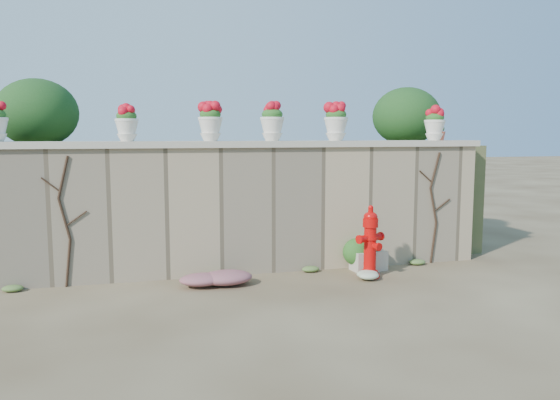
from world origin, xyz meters
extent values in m
plane|color=#4D3A26|center=(0.00, 0.00, 0.00)|extent=(80.00, 80.00, 0.00)
cube|color=#9C8768|center=(0.00, 1.80, 1.00)|extent=(8.00, 0.40, 2.00)
cube|color=beige|center=(0.00, 1.80, 2.05)|extent=(8.10, 0.52, 0.10)
cube|color=#384C23|center=(0.00, 5.00, 1.00)|extent=(9.00, 6.00, 2.00)
ellipsoid|color=#143814|center=(-3.20, 3.00, 2.55)|extent=(1.30, 1.30, 1.10)
ellipsoid|color=#143814|center=(3.40, 3.00, 2.55)|extent=(1.30, 1.30, 1.10)
cylinder|color=black|center=(-2.66, 1.58, 0.35)|extent=(0.12, 0.04, 0.70)
cylinder|color=black|center=(-2.69, 1.58, 1.00)|extent=(0.17, 0.04, 0.61)
cylinder|color=black|center=(-2.67, 1.58, 1.60)|extent=(0.18, 0.04, 0.61)
cylinder|color=black|center=(-2.52, 1.58, 1.00)|extent=(0.30, 0.02, 0.22)
cylinder|color=black|center=(-2.85, 1.58, 1.50)|extent=(0.25, 0.02, 0.21)
cylinder|color=black|center=(3.24, 1.58, 0.35)|extent=(0.12, 0.04, 0.70)
cylinder|color=black|center=(3.22, 1.58, 1.00)|extent=(0.17, 0.04, 0.61)
cylinder|color=black|center=(3.23, 1.58, 1.60)|extent=(0.18, 0.04, 0.61)
cylinder|color=black|center=(3.38, 1.58, 1.00)|extent=(0.30, 0.02, 0.22)
cylinder|color=black|center=(3.05, 1.58, 1.50)|extent=(0.25, 0.02, 0.21)
cylinder|color=#C70807|center=(1.79, 0.98, 0.03)|extent=(0.32, 0.32, 0.06)
cylinder|color=#C70807|center=(1.79, 0.98, 0.45)|extent=(0.19, 0.19, 0.70)
cylinder|color=#C70807|center=(1.79, 0.98, 0.62)|extent=(0.24, 0.24, 0.05)
cylinder|color=#C70807|center=(1.79, 0.98, 0.86)|extent=(0.24, 0.24, 0.14)
ellipsoid|color=#C70807|center=(1.79, 0.98, 0.97)|extent=(0.21, 0.21, 0.16)
cylinder|color=#C70807|center=(1.79, 0.98, 1.06)|extent=(0.08, 0.08, 0.11)
cylinder|color=#C70807|center=(1.64, 0.92, 0.62)|extent=(0.19, 0.16, 0.11)
cylinder|color=#C70807|center=(1.94, 1.03, 0.62)|extent=(0.19, 0.16, 0.11)
cylinder|color=#C70807|center=(1.84, 0.86, 0.51)|extent=(0.14, 0.14, 0.10)
cube|color=beige|center=(1.95, 1.38, 0.16)|extent=(0.58, 0.38, 0.32)
ellipsoid|color=#1E5119|center=(1.95, 1.38, 0.38)|extent=(0.45, 0.30, 0.16)
ellipsoid|color=#1E5119|center=(1.84, 1.55, 0.33)|extent=(0.69, 0.62, 0.66)
ellipsoid|color=#BF2673|center=(-0.63, 1.12, 0.13)|extent=(1.00, 0.66, 0.27)
ellipsoid|color=white|center=(1.68, 0.83, 0.08)|extent=(0.46, 0.37, 0.17)
ellipsoid|color=#1E5119|center=(-1.78, 1.80, 2.47)|extent=(0.30, 0.30, 0.18)
ellipsoid|color=red|center=(-1.78, 1.80, 2.55)|extent=(0.26, 0.26, 0.19)
ellipsoid|color=#1E5119|center=(-0.54, 1.80, 2.51)|extent=(0.33, 0.33, 0.20)
ellipsoid|color=red|center=(-0.54, 1.80, 2.59)|extent=(0.29, 0.29, 0.20)
ellipsoid|color=#1E5119|center=(0.44, 1.80, 2.52)|extent=(0.33, 0.33, 0.20)
ellipsoid|color=red|center=(0.44, 1.80, 2.60)|extent=(0.29, 0.29, 0.21)
ellipsoid|color=#1E5119|center=(1.51, 1.80, 2.52)|extent=(0.34, 0.34, 0.20)
ellipsoid|color=red|center=(1.51, 1.80, 2.61)|extent=(0.30, 0.30, 0.21)
ellipsoid|color=#1E5119|center=(3.31, 1.80, 2.49)|extent=(0.31, 0.31, 0.19)
ellipsoid|color=red|center=(3.31, 1.80, 2.57)|extent=(0.27, 0.27, 0.19)
ellipsoid|color=#1E5119|center=(3.41, 1.80, 2.29)|extent=(0.17, 0.17, 0.12)
camera|label=1|loc=(-1.64, -6.67, 2.20)|focal=35.00mm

